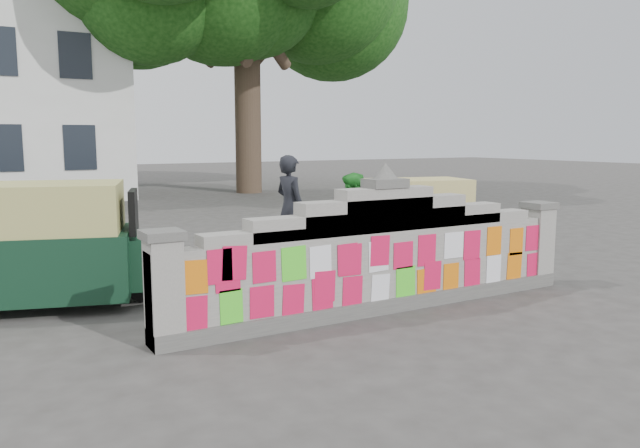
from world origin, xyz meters
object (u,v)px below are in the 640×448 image
at_px(cyclist_bike, 290,243).
at_px(pedestrian, 354,226).
at_px(cyclist_rider, 290,222).
at_px(rickshaw_right, 410,214).
at_px(rickshaw_left, 35,244).

xyz_separation_m(cyclist_bike, pedestrian, (0.68, -0.96, 0.35)).
distance_m(cyclist_bike, pedestrian, 1.23).
distance_m(cyclist_rider, rickshaw_right, 3.09).
xyz_separation_m(cyclist_bike, cyclist_rider, (0.00, 0.00, 0.37)).
bearing_deg(cyclist_rider, rickshaw_right, -90.12).
bearing_deg(rickshaw_left, rickshaw_right, 23.09).
xyz_separation_m(pedestrian, rickshaw_left, (-4.75, 0.73, 0.01)).
height_order(cyclist_rider, pedestrian, cyclist_rider).
relative_size(cyclist_rider, rickshaw_left, 0.56).
bearing_deg(rickshaw_right, rickshaw_left, 19.94).
height_order(cyclist_rider, rickshaw_right, cyclist_rider).
bearing_deg(cyclist_rider, pedestrian, -154.32).
xyz_separation_m(cyclist_rider, rickshaw_left, (-4.07, -0.23, -0.00)).
relative_size(cyclist_bike, rickshaw_left, 0.63).
bearing_deg(rickshaw_left, pedestrian, 8.38).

